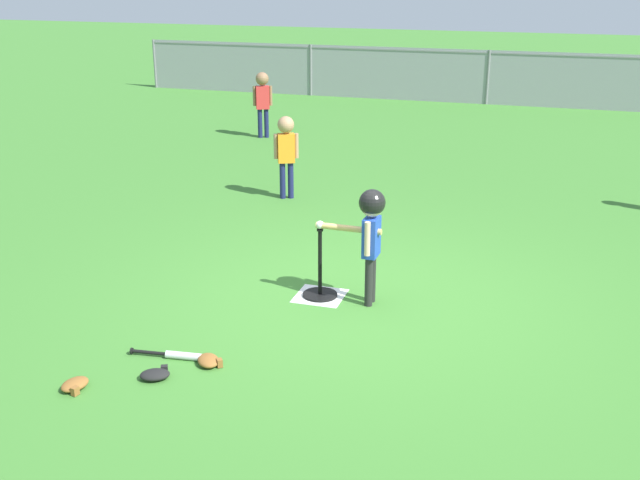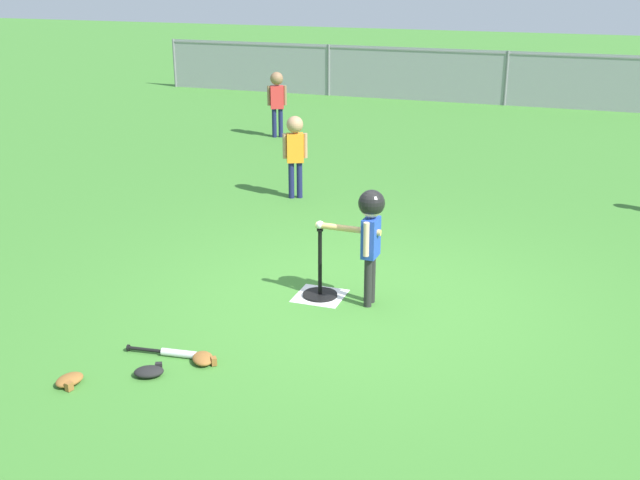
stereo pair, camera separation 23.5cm
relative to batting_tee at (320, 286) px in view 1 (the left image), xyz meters
The scene contains 12 objects.
ground_plane 0.38m from the batting_tee, ahead, with size 60.00×60.00×0.00m, color #3D7A2D.
home_plate 0.10m from the batting_tee, 90.00° to the right, with size 0.44×0.44×0.01m, color white.
batting_tee is the anchor object (origin of this frame).
baseball_on_tee 0.59m from the batting_tee, 90.00° to the right, with size 0.07×0.07×0.07m, color white.
batter_child 0.80m from the batting_tee, ahead, with size 0.63×0.30×1.07m.
fielder_near_right 7.00m from the batting_tee, 115.58° to the left, with size 0.31×0.22×1.13m.
fielder_deep_center 3.25m from the batting_tee, 115.17° to the left, with size 0.29×0.21×1.07m.
spare_bat_silver 1.64m from the batting_tee, 115.57° to the right, with size 0.58×0.12×0.06m.
glove_by_plate 1.94m from the batting_tee, 111.49° to the right, with size 0.27×0.24×0.07m.
glove_near_bats 1.55m from the batting_tee, 105.82° to the right, with size 0.26×0.27×0.07m.
glove_tossed_aside 2.42m from the batting_tee, 119.48° to the right, with size 0.20×0.25×0.07m.
outfield_fence 10.92m from the batting_tee, 88.08° to the left, with size 16.06×0.06×1.15m.
Camera 1 is at (1.60, -6.26, 2.90)m, focal length 43.63 mm.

